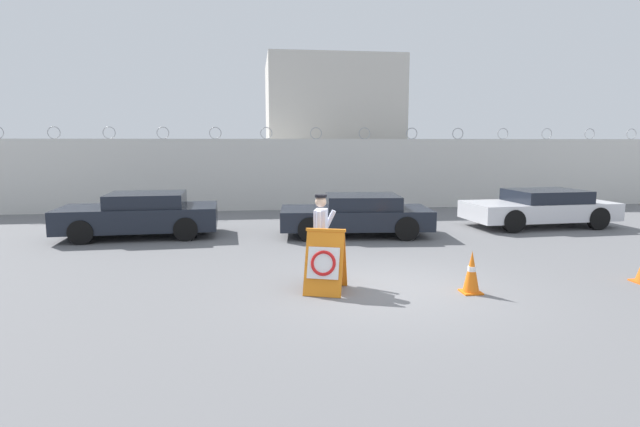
{
  "coord_description": "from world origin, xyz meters",
  "views": [
    {
      "loc": [
        -2.44,
        -8.64,
        2.66
      ],
      "look_at": [
        -1.07,
        1.76,
        1.16
      ],
      "focal_mm": 28.0,
      "sensor_mm": 36.0,
      "label": 1
    }
  ],
  "objects_px": {
    "parked_car_front_coupe": "(141,214)",
    "parked_car_rear_sedan": "(357,214)",
    "barricade_sign": "(325,261)",
    "parked_car_far_side": "(540,207)",
    "security_guard": "(321,234)",
    "traffic_cone_near": "(472,272)"
  },
  "relations": [
    {
      "from": "security_guard",
      "to": "parked_car_rear_sedan",
      "type": "xyz_separation_m",
      "value": [
        1.67,
        4.72,
        -0.33
      ]
    },
    {
      "from": "security_guard",
      "to": "parked_car_front_coupe",
      "type": "relative_size",
      "value": 0.38
    },
    {
      "from": "parked_car_front_coupe",
      "to": "parked_car_rear_sedan",
      "type": "relative_size",
      "value": 1.0
    },
    {
      "from": "barricade_sign",
      "to": "parked_car_far_side",
      "type": "xyz_separation_m",
      "value": [
        7.78,
        6.08,
        0.04
      ]
    },
    {
      "from": "parked_car_rear_sedan",
      "to": "parked_car_far_side",
      "type": "relative_size",
      "value": 0.93
    },
    {
      "from": "barricade_sign",
      "to": "parked_car_rear_sedan",
      "type": "height_order",
      "value": "parked_car_rear_sedan"
    },
    {
      "from": "traffic_cone_near",
      "to": "parked_car_front_coupe",
      "type": "relative_size",
      "value": 0.17
    },
    {
      "from": "traffic_cone_near",
      "to": "parked_car_far_side",
      "type": "height_order",
      "value": "parked_car_far_side"
    },
    {
      "from": "barricade_sign",
      "to": "parked_car_front_coupe",
      "type": "bearing_deg",
      "value": 145.56
    },
    {
      "from": "security_guard",
      "to": "parked_car_front_coupe",
      "type": "distance_m",
      "value": 6.93
    },
    {
      "from": "barricade_sign",
      "to": "security_guard",
      "type": "bearing_deg",
      "value": 108.05
    },
    {
      "from": "parked_car_front_coupe",
      "to": "parked_car_rear_sedan",
      "type": "bearing_deg",
      "value": 171.59
    },
    {
      "from": "parked_car_rear_sedan",
      "to": "security_guard",
      "type": "bearing_deg",
      "value": 75.79
    },
    {
      "from": "traffic_cone_near",
      "to": "parked_car_front_coupe",
      "type": "distance_m",
      "value": 9.47
    },
    {
      "from": "parked_car_front_coupe",
      "to": "parked_car_rear_sedan",
      "type": "distance_m",
      "value": 6.15
    },
    {
      "from": "parked_car_front_coupe",
      "to": "parked_car_far_side",
      "type": "bearing_deg",
      "value": 177.72
    },
    {
      "from": "barricade_sign",
      "to": "parked_car_far_side",
      "type": "distance_m",
      "value": 9.87
    },
    {
      "from": "barricade_sign",
      "to": "traffic_cone_near",
      "type": "xyz_separation_m",
      "value": [
        2.57,
        -0.42,
        -0.19
      ]
    },
    {
      "from": "parked_car_rear_sedan",
      "to": "parked_car_far_side",
      "type": "xyz_separation_m",
      "value": [
        6.11,
        0.73,
        0.01
      ]
    },
    {
      "from": "parked_car_front_coupe",
      "to": "parked_car_far_side",
      "type": "distance_m",
      "value": 12.22
    },
    {
      "from": "barricade_sign",
      "to": "traffic_cone_near",
      "type": "distance_m",
      "value": 2.61
    },
    {
      "from": "traffic_cone_near",
      "to": "parked_car_rear_sedan",
      "type": "xyz_separation_m",
      "value": [
        -0.89,
        5.77,
        0.22
      ]
    }
  ]
}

